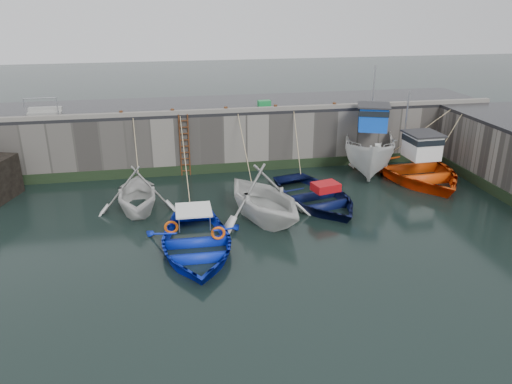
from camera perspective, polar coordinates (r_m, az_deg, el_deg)
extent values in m
plane|color=black|center=(17.44, 0.55, -8.39)|extent=(120.00, 120.00, 0.00)
cube|color=slate|center=(28.41, -4.38, 6.75)|extent=(30.00, 5.00, 3.00)
cube|color=black|center=(28.06, -4.47, 9.88)|extent=(30.00, 5.00, 0.16)
cube|color=slate|center=(25.73, -3.88, 9.25)|extent=(30.00, 0.30, 0.20)
cube|color=black|center=(26.35, -3.67, 2.75)|extent=(30.00, 0.08, 0.50)
cylinder|color=#3F1E0F|center=(25.75, -8.65, 5.25)|extent=(0.07, 0.07, 3.20)
cylinder|color=#3F1E0F|center=(25.77, -7.67, 5.31)|extent=(0.07, 0.07, 3.20)
cube|color=#3F1E0F|center=(26.15, -8.01, 2.43)|extent=(0.44, 0.06, 0.05)
cube|color=#3F1E0F|center=(26.04, -8.04, 3.12)|extent=(0.44, 0.06, 0.05)
cube|color=#3F1E0F|center=(25.94, -8.08, 3.81)|extent=(0.44, 0.06, 0.05)
cube|color=#3F1E0F|center=(25.84, -8.12, 4.50)|extent=(0.44, 0.06, 0.05)
cube|color=#3F1E0F|center=(25.75, -8.16, 5.21)|extent=(0.44, 0.06, 0.05)
cube|color=#3F1E0F|center=(25.66, -8.20, 5.91)|extent=(0.44, 0.06, 0.05)
cube|color=#3F1E0F|center=(25.58, -8.24, 6.63)|extent=(0.44, 0.06, 0.05)
cube|color=#3F1E0F|center=(25.50, -8.27, 7.34)|extent=(0.44, 0.06, 0.05)
cube|color=#3F1E0F|center=(25.42, -8.31, 8.06)|extent=(0.44, 0.06, 0.05)
imported|color=silver|center=(22.42, -13.31, -1.93)|extent=(3.75, 4.31, 2.22)
imported|color=#0C26BD|center=(18.50, -6.87, -6.68)|extent=(4.02, 5.56, 1.14)
imported|color=silver|center=(20.89, 0.83, -3.10)|extent=(5.78, 6.18, 2.63)
imported|color=#080F38|center=(22.66, 6.78, -1.22)|extent=(5.23, 6.43, 1.17)
imported|color=silver|center=(27.36, 12.84, 4.58)|extent=(4.90, 7.40, 2.67)
cube|color=blue|center=(26.29, 13.22, 8.24)|extent=(1.84, 1.90, 1.20)
cube|color=black|center=(26.22, 13.29, 8.99)|extent=(1.92, 1.98, 0.28)
cube|color=#262628|center=(26.16, 13.34, 9.61)|extent=(2.10, 2.16, 0.08)
cylinder|color=#A5A8AD|center=(27.88, 13.24, 10.87)|extent=(0.08, 0.08, 3.00)
imported|color=#E2450B|center=(26.96, 17.48, 2.58)|extent=(5.49, 7.54, 1.53)
cube|color=white|center=(26.07, 18.45, 4.99)|extent=(1.44, 1.54, 1.20)
cube|color=black|center=(25.98, 18.54, 5.73)|extent=(1.51, 1.60, 0.28)
cube|color=#262628|center=(25.91, 18.61, 6.35)|extent=(1.65, 1.75, 0.08)
cylinder|color=#A5A8AD|center=(27.36, 16.79, 7.88)|extent=(0.08, 0.08, 3.00)
cube|color=#18853C|center=(27.19, 0.94, 10.09)|extent=(0.70, 0.44, 0.32)
cylinder|color=#A5A8AD|center=(26.73, -24.93, 8.66)|extent=(0.05, 0.05, 1.00)
cylinder|color=#A5A8AD|center=(26.41, -21.75, 8.99)|extent=(0.05, 0.05, 1.00)
cylinder|color=#A5A8AD|center=(26.48, -23.50, 9.79)|extent=(1.50, 0.05, 0.05)
cube|color=gray|center=(27.12, -23.02, 8.21)|extent=(1.60, 0.35, 0.18)
cube|color=gray|center=(27.42, -22.93, 8.74)|extent=(1.60, 0.35, 0.18)
cylinder|color=#3F1E0F|center=(25.73, -15.16, 8.65)|extent=(0.18, 0.18, 0.28)
cylinder|color=#3F1E0F|center=(25.66, -9.53, 9.06)|extent=(0.18, 0.18, 0.28)
cylinder|color=#3F1E0F|center=(25.85, -3.47, 9.40)|extent=(0.18, 0.18, 0.28)
cylinder|color=#3F1E0F|center=(26.29, 2.24, 9.63)|extent=(0.18, 0.18, 0.28)
cylinder|color=#3F1E0F|center=(27.18, 8.93, 9.78)|extent=(0.18, 0.18, 0.28)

